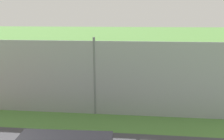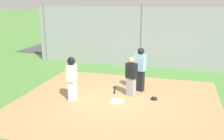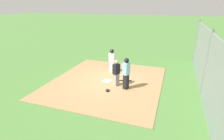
{
  "view_description": "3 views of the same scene",
  "coord_description": "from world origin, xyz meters",
  "px_view_note": "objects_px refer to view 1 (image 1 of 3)",
  "views": [
    {
      "loc": [
        1.5,
        -13.44,
        4.17
      ],
      "look_at": [
        0.3,
        -0.5,
        0.78
      ],
      "focal_mm": 33.3,
      "sensor_mm": 36.0,
      "label": 1
    },
    {
      "loc": [
        -2.04,
        8.11,
        3.57
      ],
      "look_at": [
        0.36,
        -0.64,
        1.0
      ],
      "focal_mm": 40.29,
      "sensor_mm": 36.0,
      "label": 2
    },
    {
      "loc": [
        -9.29,
        -3.58,
        4.42
      ],
      "look_at": [
        0.03,
        -0.31,
        0.77
      ],
      "focal_mm": 28.73,
      "sensor_mm": 36.0,
      "label": 3
    }
  ],
  "objects_px": {
    "catcher": "(101,70)",
    "runner": "(132,65)",
    "umpire": "(96,70)",
    "home_plate": "(108,79)",
    "baseball_bat": "(112,83)",
    "catcher_mask": "(88,80)",
    "baseball": "(125,78)"
  },
  "relations": [
    {
      "from": "catcher_mask",
      "to": "catcher",
      "type": "bearing_deg",
      "value": -12.18
    },
    {
      "from": "baseball_bat",
      "to": "baseball",
      "type": "relative_size",
      "value": 10.08
    },
    {
      "from": "umpire",
      "to": "catcher_mask",
      "type": "height_order",
      "value": "umpire"
    },
    {
      "from": "catcher",
      "to": "baseball_bat",
      "type": "height_order",
      "value": "catcher"
    },
    {
      "from": "umpire",
      "to": "baseball_bat",
      "type": "distance_m",
      "value": 1.35
    },
    {
      "from": "home_plate",
      "to": "catcher",
      "type": "height_order",
      "value": "catcher"
    },
    {
      "from": "home_plate",
      "to": "runner",
      "type": "bearing_deg",
      "value": 8.9
    },
    {
      "from": "home_plate",
      "to": "umpire",
      "type": "height_order",
      "value": "umpire"
    },
    {
      "from": "catcher",
      "to": "catcher_mask",
      "type": "xyz_separation_m",
      "value": [
        -0.9,
        0.19,
        -0.71
      ]
    },
    {
      "from": "runner",
      "to": "baseball",
      "type": "relative_size",
      "value": 21.55
    },
    {
      "from": "umpire",
      "to": "catcher_mask",
      "type": "bearing_deg",
      "value": 57.12
    },
    {
      "from": "home_plate",
      "to": "runner",
      "type": "xyz_separation_m",
      "value": [
        1.6,
        0.25,
        0.89
      ]
    },
    {
      "from": "home_plate",
      "to": "catcher_mask",
      "type": "distance_m",
      "value": 1.37
    },
    {
      "from": "baseball",
      "to": "runner",
      "type": "bearing_deg",
      "value": 23.79
    },
    {
      "from": "home_plate",
      "to": "runner",
      "type": "height_order",
      "value": "runner"
    },
    {
      "from": "runner",
      "to": "catcher_mask",
      "type": "distance_m",
      "value": 3.08
    },
    {
      "from": "runner",
      "to": "catcher",
      "type": "bearing_deg",
      "value": 26.84
    },
    {
      "from": "catcher",
      "to": "umpire",
      "type": "distance_m",
      "value": 0.69
    },
    {
      "from": "home_plate",
      "to": "baseball",
      "type": "xyz_separation_m",
      "value": [
        1.1,
        0.03,
        0.03
      ]
    },
    {
      "from": "runner",
      "to": "baseball_bat",
      "type": "height_order",
      "value": "runner"
    },
    {
      "from": "home_plate",
      "to": "baseball",
      "type": "distance_m",
      "value": 1.1
    },
    {
      "from": "home_plate",
      "to": "umpire",
      "type": "relative_size",
      "value": 0.25
    },
    {
      "from": "home_plate",
      "to": "catcher",
      "type": "bearing_deg",
      "value": -117.68
    },
    {
      "from": "catcher",
      "to": "baseball_bat",
      "type": "distance_m",
      "value": 1.1
    },
    {
      "from": "home_plate",
      "to": "umpire",
      "type": "xyz_separation_m",
      "value": [
        -0.6,
        -1.34,
        0.91
      ]
    },
    {
      "from": "home_plate",
      "to": "baseball_bat",
      "type": "height_order",
      "value": "baseball_bat"
    },
    {
      "from": "baseball_bat",
      "to": "home_plate",
      "type": "bearing_deg",
      "value": 5.21
    },
    {
      "from": "catcher",
      "to": "runner",
      "type": "relative_size",
      "value": 0.94
    },
    {
      "from": "catcher",
      "to": "catcher_mask",
      "type": "height_order",
      "value": "catcher"
    },
    {
      "from": "umpire",
      "to": "baseball_bat",
      "type": "xyz_separation_m",
      "value": [
        0.97,
        0.29,
        -0.89
      ]
    },
    {
      "from": "home_plate",
      "to": "catcher_mask",
      "type": "xyz_separation_m",
      "value": [
        -1.27,
        -0.51,
        0.05
      ]
    },
    {
      "from": "catcher",
      "to": "baseball",
      "type": "distance_m",
      "value": 1.8
    }
  ]
}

